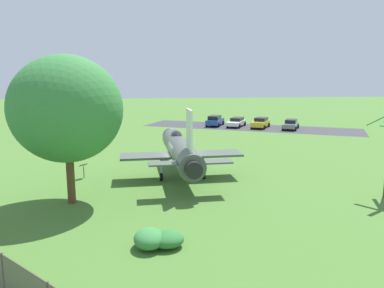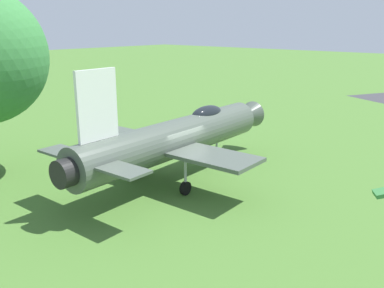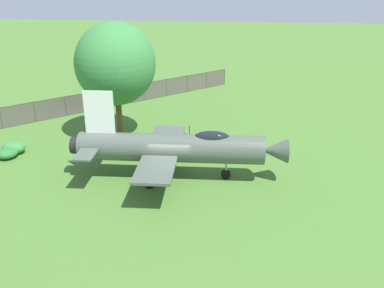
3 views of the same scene
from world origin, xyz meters
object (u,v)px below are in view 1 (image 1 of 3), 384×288
Objects in this scene: shade_tree at (66,109)px; parked_car_blue at (215,121)px; display_jet at (180,149)px; shrub_near_fence at (167,239)px; parked_car_white at (237,122)px; parked_car_gray at (291,124)px; shrub_by_tree at (149,239)px; parked_car_yellow at (261,123)px; info_plaque at (84,167)px.

shade_tree is 1.73× the size of parked_car_blue.
display_jet reaches higher than shrub_near_fence.
parked_car_blue reaches higher than parked_car_white.
parked_car_gray is at bearing 92.81° from parked_car_white.
shrub_by_tree is at bearing 179.37° from shrub_near_fence.
shade_tree is at bearing -12.15° from parked_car_gray.
parked_car_yellow is at bearing 67.14° from shrub_near_fence.
display_jet is 2.80× the size of parked_car_yellow.
display_jet is at bearing 1.35° from parked_car_yellow.
parked_car_gray is at bearing -91.46° from parked_car_blue.
parked_car_blue is (-10.19, 4.84, 0.09)m from parked_car_gray.
shade_tree is at bearing -3.77° from parked_car_yellow.
shrub_by_tree is 40.55m from parked_car_gray.
shrub_by_tree is at bearing -54.44° from shade_tree.
shrub_near_fence is 41.03m from parked_car_blue.
display_jet reaches higher than parked_car_white.
parked_car_blue reaches higher than parked_car_gray.
shade_tree is 5.79× the size of shrub_near_fence.
parked_car_white is (12.37, 38.66, 0.37)m from shrub_near_fence.
parked_car_white is (10.78, 26.42, -1.31)m from display_jet.
shrub_near_fence is at bearing 7.97° from parked_car_yellow.
parked_car_blue reaches higher than shrub_near_fence.
shade_tree reaches higher than parked_car_blue.
display_jet is 2.63× the size of parked_car_blue.
info_plaque is 32.79m from parked_car_yellow.
parked_car_blue is (14.74, 33.46, -4.86)m from shade_tree.
parked_car_blue is at bearing 66.22° from shade_tree.
display_jet is 28.80m from parked_car_blue.
shade_tree is 10.02m from shrub_near_fence.
info_plaque is (-0.22, 5.57, -4.82)m from shade_tree.
parked_car_gray is (17.89, 22.88, -1.30)m from display_jet.
info_plaque is at bearing -18.60° from parked_car_gray.
shade_tree is 5.31× the size of shrub_by_tree.
shade_tree is at bearing 126.31° from display_jet.
display_jet is 12.45m from shrub_near_fence.
shrub_by_tree is at bearing 10.44° from parked_car_white.
display_jet is 29.08m from parked_car_gray.
shrub_near_fence is 0.92× the size of shrub_by_tree.
shrub_by_tree is (-2.40, -12.23, -1.61)m from display_jet.
parked_car_blue reaches higher than shrub_by_tree.
parked_car_white is at bearing -87.53° from parked_car_gray.
parked_car_white reaches higher than shrub_near_fence.
info_plaque is 0.22× the size of parked_car_blue.
shrub_by_tree is at bearing -1.11° from parked_car_gray.
parked_car_yellow is at bearing 92.57° from parked_car_white.
display_jet is 8.78× the size of shrub_near_fence.
display_jet is at bearing 7.07° from parked_car_white.
parked_car_yellow reaches higher than parked_car_white.
parked_car_gray reaches higher than info_plaque.
parked_car_yellow is 6.96m from parked_car_blue.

